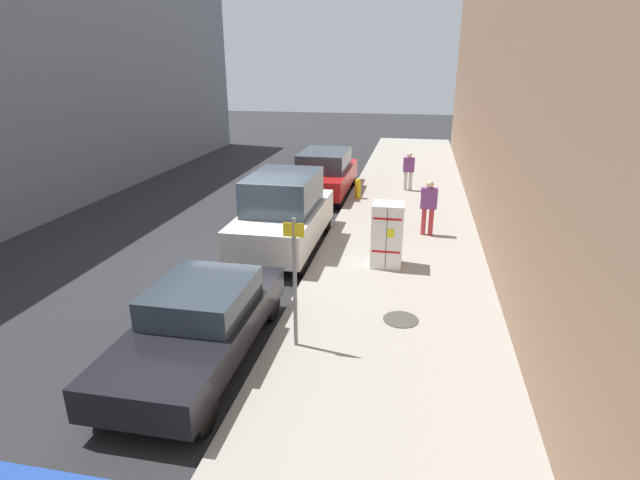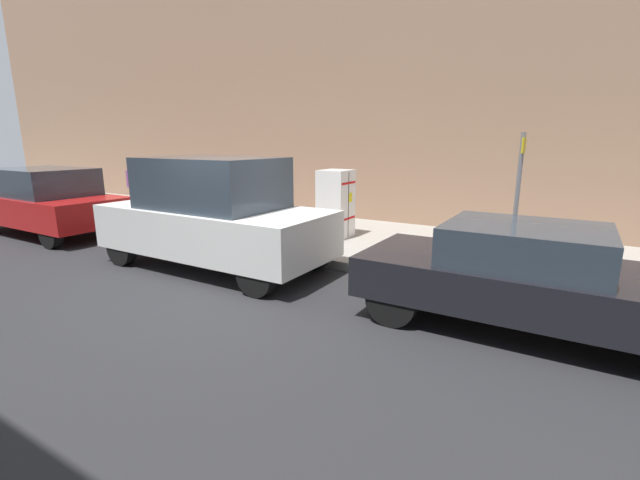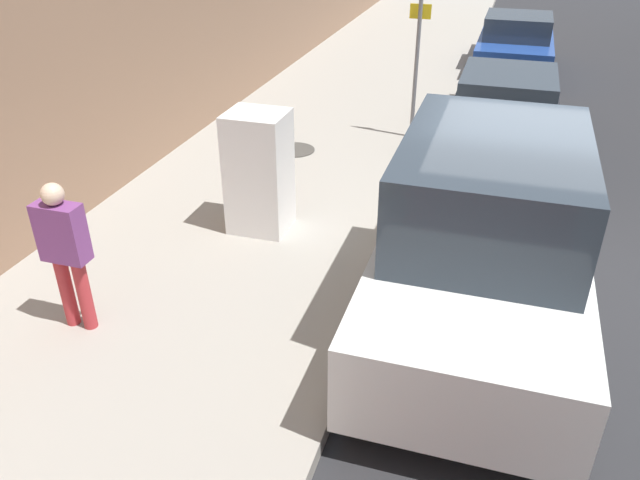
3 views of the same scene
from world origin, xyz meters
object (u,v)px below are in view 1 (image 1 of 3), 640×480
(fire_hydrant, at_px, (358,188))
(parked_van_white, at_px, (284,213))
(pedestrian_walking_far, at_px, (409,169))
(street_sign_post, at_px, (295,276))
(parked_suv_red, at_px, (325,173))
(pedestrian_standing_near, at_px, (429,204))
(discarded_refrigerator, at_px, (387,235))
(parked_sedan_dark, at_px, (200,322))

(fire_hydrant, distance_m, parked_van_white, 5.48)
(fire_hydrant, distance_m, pedestrian_walking_far, 2.44)
(fire_hydrant, relative_size, parked_van_white, 0.16)
(street_sign_post, distance_m, parked_suv_red, 11.41)
(parked_suv_red, bearing_deg, parked_van_white, 90.00)
(street_sign_post, relative_size, fire_hydrant, 3.23)
(pedestrian_walking_far, distance_m, pedestrian_standing_near, 5.38)
(discarded_refrigerator, bearing_deg, fire_hydrant, -76.67)
(street_sign_post, relative_size, pedestrian_walking_far, 1.60)
(pedestrian_walking_far, xyz_separation_m, parked_sedan_dark, (3.23, 12.49, -0.29))
(street_sign_post, relative_size, parked_van_white, 0.52)
(fire_hydrant, relative_size, pedestrian_walking_far, 0.49)
(pedestrian_walking_far, bearing_deg, pedestrian_standing_near, 174.82)
(parked_suv_red, distance_m, parked_sedan_dark, 11.78)
(discarded_refrigerator, height_order, parked_suv_red, discarded_refrigerator)
(street_sign_post, xyz_separation_m, pedestrian_walking_far, (-1.63, -11.99, -0.50))
(discarded_refrigerator, distance_m, parked_suv_red, 7.78)
(parked_sedan_dark, bearing_deg, pedestrian_walking_far, -104.48)
(fire_hydrant, height_order, parked_sedan_dark, parked_sedan_dark)
(fire_hydrant, distance_m, parked_suv_red, 1.71)
(discarded_refrigerator, relative_size, fire_hydrant, 2.16)
(pedestrian_walking_far, relative_size, parked_suv_red, 0.32)
(discarded_refrigerator, xyz_separation_m, parked_sedan_dark, (2.93, 4.57, -0.25))
(pedestrian_walking_far, relative_size, parked_van_white, 0.32)
(discarded_refrigerator, distance_m, pedestrian_standing_near, 2.77)
(street_sign_post, height_order, parked_sedan_dark, street_sign_post)
(pedestrian_walking_far, distance_m, parked_van_white, 7.56)
(parked_suv_red, height_order, parked_sedan_dark, parked_suv_red)
(fire_hydrant, bearing_deg, discarded_refrigerator, 103.33)
(parked_van_white, bearing_deg, parked_suv_red, -90.00)
(fire_hydrant, bearing_deg, parked_suv_red, -31.29)
(pedestrian_standing_near, bearing_deg, discarded_refrigerator, 153.81)
(fire_hydrant, xyz_separation_m, pedestrian_walking_far, (-1.80, -1.58, 0.47))
(pedestrian_standing_near, xyz_separation_m, parked_van_white, (3.94, 1.51, -0.06))
(pedestrian_walking_far, height_order, parked_van_white, parked_van_white)
(pedestrian_walking_far, xyz_separation_m, pedestrian_standing_near, (-0.71, 5.33, 0.09))
(street_sign_post, distance_m, pedestrian_standing_near, 7.07)
(fire_hydrant, bearing_deg, pedestrian_standing_near, 123.76)
(parked_sedan_dark, bearing_deg, pedestrian_standing_near, -118.85)
(pedestrian_walking_far, xyz_separation_m, parked_van_white, (3.23, 6.84, 0.04))
(parked_van_white, xyz_separation_m, parked_sedan_dark, (-0.00, 5.64, -0.33))
(fire_hydrant, distance_m, pedestrian_standing_near, 4.55)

